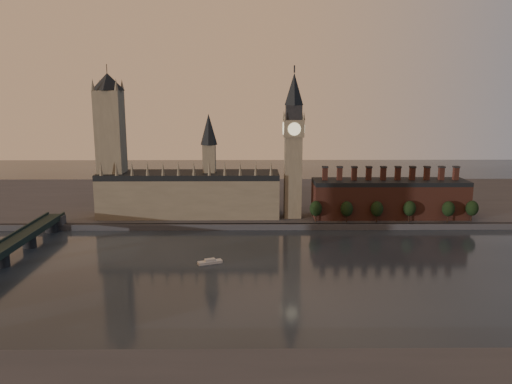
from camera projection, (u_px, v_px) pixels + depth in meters
ground at (290, 277)px, 255.23m from camera, size 900.00×900.00×0.00m
north_bank at (274, 200)px, 429.40m from camera, size 900.00×182.00×4.00m
palace_of_westminster at (190, 192)px, 363.08m from camera, size 130.00×30.30×74.00m
victoria_tower at (111, 140)px, 355.31m from camera, size 24.00×24.00×108.00m
big_ben at (293, 144)px, 352.00m from camera, size 15.00×15.00×107.00m
chimney_block at (389, 198)px, 360.29m from camera, size 110.00×25.00×37.00m
embankment_tree_0 at (316, 209)px, 346.34m from camera, size 8.60×8.60×14.88m
embankment_tree_1 at (347, 209)px, 345.21m from camera, size 8.60×8.60×14.88m
embankment_tree_2 at (377, 209)px, 345.27m from camera, size 8.60×8.60×14.88m
embankment_tree_3 at (410, 208)px, 346.73m from camera, size 8.60×8.60×14.88m
embankment_tree_4 at (448, 209)px, 345.48m from camera, size 8.60×8.60×14.88m
embankment_tree_5 at (472, 208)px, 347.33m from camera, size 8.60×8.60×14.88m
river_boat at (210, 262)px, 275.00m from camera, size 13.90×8.54×2.69m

